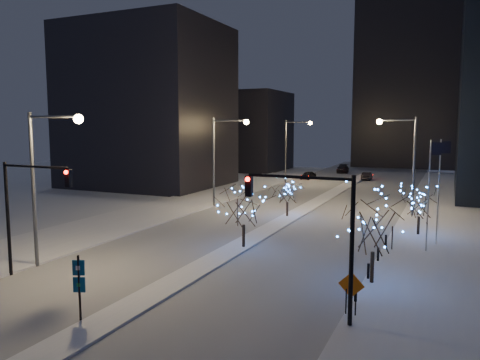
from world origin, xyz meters
The scene contains 25 objects.
ground centered at (0.00, 0.00, 0.00)m, with size 160.00×160.00×0.00m, color white.
road centered at (0.00, 35.00, 0.01)m, with size 20.00×130.00×0.02m, color #9DA2AB.
median centered at (0.00, 30.00, 0.07)m, with size 2.00×80.00×0.15m, color white.
east_sidewalk centered at (15.00, 20.00, 0.07)m, with size 10.00×90.00×0.15m, color white.
west_sidewalk centered at (-14.00, 20.00, 0.07)m, with size 8.00×90.00×0.15m, color white.
filler_west_near centered at (-28.00, 40.00, 12.00)m, with size 22.00×18.00×24.00m, color black.
filler_west_far centered at (-26.00, 70.00, 8.00)m, with size 18.00×16.00×16.00m, color black.
horizon_block centered at (6.00, 92.00, 21.00)m, with size 24.00×14.00×42.00m, color black.
street_lamp_w_near centered at (-8.94, 2.00, 6.50)m, with size 4.40×0.56×10.00m.
street_lamp_w_mid centered at (-8.94, 27.00, 6.50)m, with size 4.40×0.56×10.00m.
street_lamp_w_far centered at (-8.94, 52.00, 6.50)m, with size 4.40×0.56×10.00m.
street_lamp_east centered at (10.08, 30.00, 6.45)m, with size 3.90×0.56×10.00m.
traffic_signal_west centered at (-8.44, 0.00, 4.76)m, with size 5.26×0.43×7.00m.
traffic_signal_east centered at (8.94, 1.00, 4.76)m, with size 5.26×0.43×7.00m.
flagpoles centered at (13.37, 17.25, 4.80)m, with size 1.35×2.60×8.00m.
bollards centered at (10.20, 10.00, 0.60)m, with size 0.16×12.16×0.90m.
car_near centered at (-7.90, 57.89, 0.68)m, with size 1.60×3.99×1.36m, color black.
car_mid centered at (1.50, 60.92, 0.66)m, with size 1.39×3.98×1.31m, color black.
car_far centered at (-4.82, 71.44, 0.78)m, with size 2.18×5.37×1.56m, color black.
holiday_tree_median_near centered at (0.50, 11.64, 3.38)m, with size 4.90×4.90×5.10m.
holiday_tree_median_far centered at (-0.37, 24.37, 2.67)m, with size 3.12×3.12×3.87m.
holiday_tree_plaza_near centered at (10.50, 7.37, 3.61)m, with size 5.16×5.16×5.46m.
holiday_tree_plaza_far centered at (12.13, 21.34, 2.80)m, with size 3.87×3.87×4.05m.
wayfinding_sign centered at (-1.21, -3.47, 1.95)m, with size 0.55×0.27×3.18m.
construction_sign centered at (10.30, 2.20, 1.42)m, with size 1.28×0.13×2.11m.
Camera 1 is at (14.34, -19.59, 9.16)m, focal length 35.00 mm.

